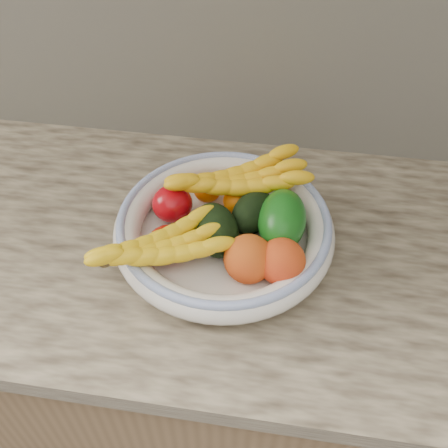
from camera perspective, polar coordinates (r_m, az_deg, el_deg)
kitchen_counter at (r=1.29m, az=0.18°, el=-14.57°), size 2.44×0.66×1.40m
fruit_bowl at (r=0.88m, az=-0.00°, el=-0.51°), size 0.39×0.39×0.08m
clementine_back_left at (r=0.95m, az=-1.93°, el=3.98°), size 0.07×0.07×0.05m
clementine_back_right at (r=0.95m, az=2.52°, el=3.87°), size 0.06×0.06×0.05m
clementine_back_mid at (r=0.92m, az=1.55°, el=2.66°), size 0.06×0.06×0.05m
tomato_left at (r=0.91m, az=-5.93°, el=2.32°), size 0.10×0.10×0.07m
tomato_near_left at (r=0.84m, az=-6.50°, el=-2.27°), size 0.07×0.07×0.06m
avocado_center at (r=0.86m, az=-0.98°, el=-0.68°), size 0.12×0.13×0.08m
avocado_right at (r=0.89m, az=3.34°, el=1.35°), size 0.10×0.12×0.07m
green_mango at (r=0.86m, az=6.64°, el=0.47°), size 0.11×0.13×0.11m
peach_front at (r=0.81m, az=2.83°, el=-4.00°), size 0.10×0.10×0.08m
peach_right at (r=0.81m, az=6.60°, el=-4.28°), size 0.10×0.10×0.08m
banana_bunch_back at (r=0.91m, az=1.48°, el=4.72°), size 0.30×0.20×0.08m
banana_bunch_front at (r=0.81m, az=-7.34°, el=-2.93°), size 0.26×0.22×0.07m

